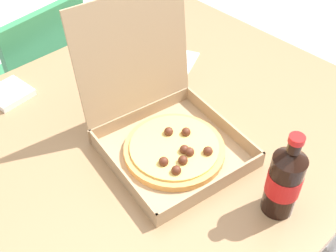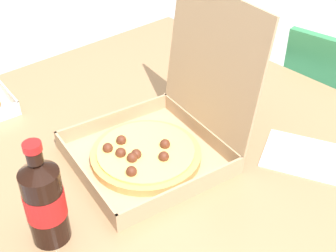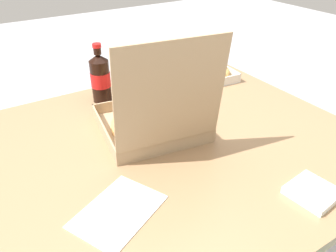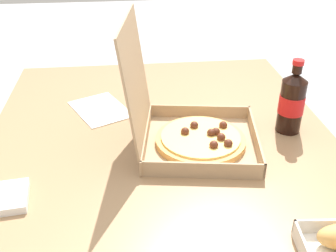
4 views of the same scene
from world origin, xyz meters
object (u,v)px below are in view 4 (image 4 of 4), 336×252
(cola_bottle, at_px, (292,102))
(napkin_pile, at_px, (3,198))
(pizza_box_open, at_px, (189,129))
(paper_menu, at_px, (101,109))

(cola_bottle, relative_size, napkin_pile, 2.04)
(pizza_box_open, height_order, paper_menu, pizza_box_open)
(cola_bottle, bearing_deg, pizza_box_open, 99.02)
(cola_bottle, distance_m, napkin_pile, 0.82)
(paper_menu, relative_size, napkin_pile, 1.91)
(pizza_box_open, xyz_separation_m, napkin_pile, (-0.20, 0.46, -0.04))
(pizza_box_open, relative_size, napkin_pile, 3.64)
(cola_bottle, distance_m, paper_menu, 0.60)
(pizza_box_open, distance_m, napkin_pile, 0.51)
(paper_menu, bearing_deg, pizza_box_open, -159.50)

